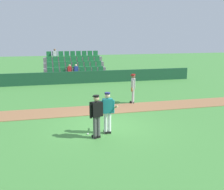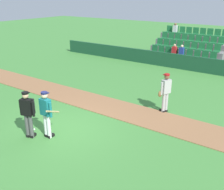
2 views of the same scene
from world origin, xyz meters
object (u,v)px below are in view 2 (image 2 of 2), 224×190
at_px(batter_teal_jersey, 46,113).
at_px(umpire_home_plate, 28,112).
at_px(runner_grey_jersey, 165,92).
at_px(baseball, 34,129).

height_order(batter_teal_jersey, umpire_home_plate, same).
xyz_separation_m(runner_grey_jersey, baseball, (-3.37, -4.41, -0.93)).
distance_m(umpire_home_plate, baseball, 1.08).
xyz_separation_m(batter_teal_jersey, runner_grey_jersey, (2.53, 4.44, -0.01)).
bearing_deg(baseball, runner_grey_jersey, 52.61).
height_order(umpire_home_plate, baseball, umpire_home_plate).
relative_size(batter_teal_jersey, umpire_home_plate, 1.00).
bearing_deg(batter_teal_jersey, runner_grey_jersey, 60.28).
xyz_separation_m(umpire_home_plate, runner_grey_jersey, (3.08, 4.81, -0.04)).
bearing_deg(baseball, batter_teal_jersey, -2.09).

